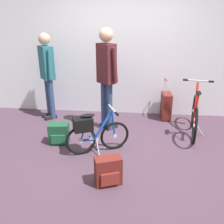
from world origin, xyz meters
TOP-DOWN VIEW (x-y plane):
  - ground_plane at (0.00, 0.00)m, footprint 6.03×6.03m
  - back_wall at (0.00, 1.72)m, footprint 6.03×0.10m
  - folding_bike_foreground at (-0.37, -0.06)m, footprint 0.94×0.58m
  - display_bike_left at (1.30, 0.77)m, footprint 0.53×1.32m
  - visitor_near_wall at (-0.28, 0.85)m, footprint 0.41×0.40m
  - visitor_browsing at (-1.50, 1.25)m, footprint 0.39×0.42m
  - rolling_suitcase at (0.87, 1.43)m, footprint 0.20×0.37m
  - backpack_on_floor at (-1.00, 0.19)m, footprint 0.35×0.27m
  - handbag_on_floor at (-0.06, -0.79)m, footprint 0.37×0.29m

SIDE VIEW (x-z plane):
  - ground_plane at x=0.00m, z-range 0.00..0.00m
  - backpack_on_floor at x=-1.00m, z-range 0.00..0.34m
  - handbag_on_floor at x=-0.06m, z-range 0.00..0.37m
  - rolling_suitcase at x=0.87m, z-range -0.13..0.70m
  - display_bike_left at x=1.30m, z-range -0.11..0.82m
  - folding_bike_foreground at x=-0.37m, z-range 0.00..0.72m
  - visitor_browsing at x=-1.50m, z-range 0.13..1.83m
  - visitor_near_wall at x=-0.28m, z-range 0.15..1.98m
  - back_wall at x=0.00m, z-range 0.00..3.09m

